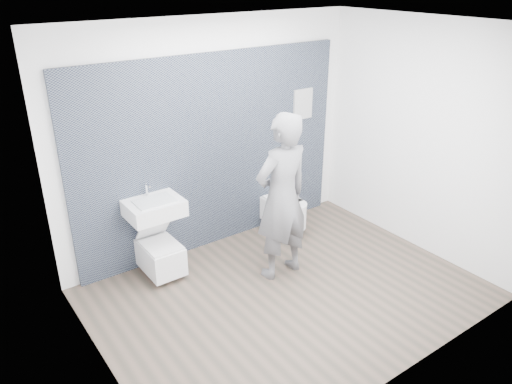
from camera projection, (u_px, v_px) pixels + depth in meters
ground at (288, 293)px, 5.47m from camera, size 4.00×4.00×0.00m
room_shell at (293, 142)px, 4.75m from camera, size 4.00×4.00×4.00m
tile_wall at (217, 239)px, 6.56m from camera, size 3.60×0.06×2.40m
washbasin at (154, 208)px, 5.52m from camera, size 0.61×0.46×0.46m
toilet_square at (161, 255)px, 5.72m from camera, size 0.39×0.57×0.68m
toilet_rounded at (286, 212)px, 6.63m from camera, size 0.38×0.65×0.35m
info_placard at (299, 213)px, 7.24m from camera, size 0.30×0.03×0.40m
visitor at (282, 198)px, 5.46m from camera, size 0.72×0.49×1.92m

